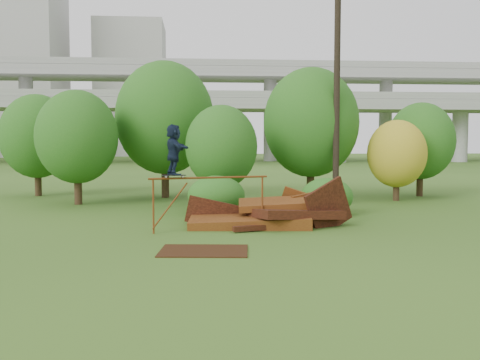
{
  "coord_description": "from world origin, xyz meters",
  "views": [
    {
      "loc": [
        -2.18,
        -14.97,
        2.79
      ],
      "look_at": [
        -0.8,
        2.0,
        1.6
      ],
      "focal_mm": 40.0,
      "sensor_mm": 36.0,
      "label": 1
    }
  ],
  "objects": [
    {
      "name": "tree_3",
      "position": [
        3.4,
        10.88,
        3.77
      ],
      "size": [
        4.65,
        4.65,
        6.46
      ],
      "color": "black",
      "rests_on": "ground"
    },
    {
      "name": "flat_plate",
      "position": [
        -2.01,
        -1.37,
        0.01
      ],
      "size": [
        2.4,
        1.82,
        0.03
      ],
      "primitive_type": "cube",
      "rotation": [
        0.0,
        0.0,
        -0.1
      ],
      "color": "black",
      "rests_on": "ground"
    },
    {
      "name": "skateboard",
      "position": [
        -2.88,
        1.59,
        1.78
      ],
      "size": [
        0.76,
        0.37,
        0.08
      ],
      "rotation": [
        0.0,
        0.0,
        0.25
      ],
      "color": "black",
      "rests_on": "grind_rail"
    },
    {
      "name": "scrap_pile",
      "position": [
        0.13,
        2.8,
        0.33
      ],
      "size": [
        5.74,
        3.0,
        2.04
      ],
      "color": "#471E0C",
      "rests_on": "ground"
    },
    {
      "name": "utility_pole",
      "position": [
        4.1,
        8.73,
        5.24
      ],
      "size": [
        1.4,
        0.28,
        10.33
      ],
      "color": "black",
      "rests_on": "ground"
    },
    {
      "name": "tree_6",
      "position": [
        -10.49,
        13.75,
        3.12
      ],
      "size": [
        3.81,
        3.81,
        5.32
      ],
      "color": "black",
      "rests_on": "ground"
    },
    {
      "name": "tree_1",
      "position": [
        -3.78,
        12.36,
        4.04
      ],
      "size": [
        4.96,
        4.96,
        6.9
      ],
      "color": "black",
      "rests_on": "ground"
    },
    {
      "name": "tree_0",
      "position": [
        -7.53,
        9.59,
        3.05
      ],
      "size": [
        3.66,
        3.66,
        5.16
      ],
      "color": "black",
      "rests_on": "ground"
    },
    {
      "name": "ground",
      "position": [
        0.0,
        0.0,
        0.0
      ],
      "size": [
        240.0,
        240.0,
        0.0
      ],
      "primitive_type": "plane",
      "color": "#2D5116",
      "rests_on": "ground"
    },
    {
      "name": "shrub_right",
      "position": [
        2.82,
        5.2,
        0.72
      ],
      "size": [
        2.03,
        1.86,
        1.44
      ],
      "primitive_type": "ellipsoid",
      "color": "#165316",
      "rests_on": "ground"
    },
    {
      "name": "freeway_overpass",
      "position": [
        0.0,
        62.92,
        10.32
      ],
      "size": [
        160.0,
        15.0,
        13.7
      ],
      "color": "gray",
      "rests_on": "ground"
    },
    {
      "name": "building_right",
      "position": [
        -16.0,
        102.0,
        14.0
      ],
      "size": [
        14.0,
        14.0,
        28.0
      ],
      "primitive_type": "cube",
      "color": "#9E9E99",
      "rests_on": "ground"
    },
    {
      "name": "building_left",
      "position": [
        -38.0,
        95.0,
        17.5
      ],
      "size": [
        18.0,
        16.0,
        35.0
      ],
      "primitive_type": "cube",
      "color": "#9E9E99",
      "rests_on": "ground"
    },
    {
      "name": "tree_5",
      "position": [
        9.44,
        11.98,
        2.88
      ],
      "size": [
        3.47,
        3.47,
        4.88
      ],
      "color": "black",
      "rests_on": "ground"
    },
    {
      "name": "grind_rail",
      "position": [
        -1.78,
        1.87,
        1.32
      ],
      "size": [
        3.77,
        1.0,
        1.72
      ],
      "color": "brown",
      "rests_on": "ground"
    },
    {
      "name": "tree_4",
      "position": [
        7.4,
        9.94,
        2.26
      ],
      "size": [
        2.81,
        2.81,
        3.89
      ],
      "color": "black",
      "rests_on": "ground"
    },
    {
      "name": "shrub_left",
      "position": [
        -1.43,
        5.52,
        0.76
      ],
      "size": [
        2.21,
        2.04,
        1.53
      ],
      "primitive_type": "ellipsoid",
      "color": "#165316",
      "rests_on": "ground"
    },
    {
      "name": "tree_2",
      "position": [
        -1.1,
        8.24,
        2.62
      ],
      "size": [
        3.15,
        3.15,
        4.43
      ],
      "color": "black",
      "rests_on": "ground"
    },
    {
      "name": "skater",
      "position": [
        -2.88,
        1.59,
        2.58
      ],
      "size": [
        0.97,
        1.52,
        1.56
      ],
      "primitive_type": "imported",
      "rotation": [
        0.0,
        0.0,
        1.95
      ],
      "color": "#131E33",
      "rests_on": "skateboard"
    }
  ]
}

